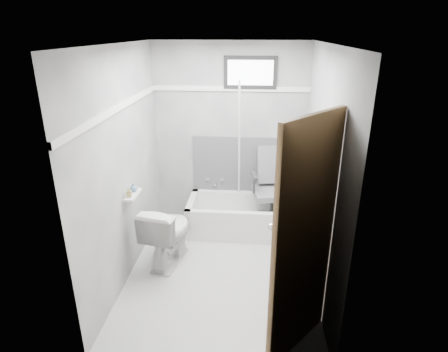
# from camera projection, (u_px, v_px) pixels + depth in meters

# --- Properties ---
(floor) EXTENTS (2.60, 2.60, 0.00)m
(floor) POSITION_uv_depth(u_px,v_px,m) (221.00, 270.00, 4.20)
(floor) COLOR silver
(floor) RESTS_ON ground
(ceiling) EXTENTS (2.60, 2.60, 0.00)m
(ceiling) POSITION_uv_depth(u_px,v_px,m) (221.00, 44.00, 3.32)
(ceiling) COLOR silver
(ceiling) RESTS_ON floor
(wall_back) EXTENTS (2.00, 0.02, 2.40)m
(wall_back) POSITION_uv_depth(u_px,v_px,m) (230.00, 136.00, 4.96)
(wall_back) COLOR slate
(wall_back) RESTS_ON floor
(wall_front) EXTENTS (2.00, 0.02, 2.40)m
(wall_front) POSITION_uv_depth(u_px,v_px,m) (204.00, 237.00, 2.55)
(wall_front) COLOR slate
(wall_front) RESTS_ON floor
(wall_left) EXTENTS (0.02, 2.60, 2.40)m
(wall_left) POSITION_uv_depth(u_px,v_px,m) (124.00, 167.00, 3.84)
(wall_left) COLOR slate
(wall_left) RESTS_ON floor
(wall_right) EXTENTS (0.02, 2.60, 2.40)m
(wall_right) POSITION_uv_depth(u_px,v_px,m) (322.00, 173.00, 3.68)
(wall_right) COLOR slate
(wall_right) RESTS_ON floor
(bathtub) EXTENTS (1.50, 0.70, 0.42)m
(bathtub) POSITION_uv_depth(u_px,v_px,m) (245.00, 216.00, 4.97)
(bathtub) COLOR silver
(bathtub) RESTS_ON floor
(office_chair) EXTENTS (0.66, 0.66, 0.98)m
(office_chair) POSITION_uv_depth(u_px,v_px,m) (273.00, 188.00, 4.84)
(office_chair) COLOR #5A5A5E
(office_chair) RESTS_ON bathtub
(toilet) EXTENTS (0.56, 0.81, 0.73)m
(toilet) POSITION_uv_depth(u_px,v_px,m) (168.00, 233.00, 4.24)
(toilet) COLOR silver
(toilet) RESTS_ON floor
(door) EXTENTS (0.78, 0.78, 2.00)m
(door) POSITION_uv_depth(u_px,v_px,m) (346.00, 267.00, 2.57)
(door) COLOR brown
(door) RESTS_ON floor
(window) EXTENTS (0.66, 0.04, 0.40)m
(window) POSITION_uv_depth(u_px,v_px,m) (250.00, 73.00, 4.63)
(window) COLOR black
(window) RESTS_ON wall_back
(backerboard) EXTENTS (1.50, 0.02, 0.78)m
(backerboard) POSITION_uv_depth(u_px,v_px,m) (248.00, 165.00, 5.08)
(backerboard) COLOR #4C4C4F
(backerboard) RESTS_ON wall_back
(trim_back) EXTENTS (2.00, 0.02, 0.06)m
(trim_back) POSITION_uv_depth(u_px,v_px,m) (230.00, 89.00, 4.72)
(trim_back) COLOR white
(trim_back) RESTS_ON wall_back
(trim_left) EXTENTS (0.02, 2.60, 0.06)m
(trim_left) POSITION_uv_depth(u_px,v_px,m) (119.00, 107.00, 3.61)
(trim_left) COLOR white
(trim_left) RESTS_ON wall_left
(pole) EXTENTS (0.02, 0.50, 1.90)m
(pole) POSITION_uv_depth(u_px,v_px,m) (239.00, 152.00, 4.79)
(pole) COLOR white
(pole) RESTS_ON bathtub
(shelf) EXTENTS (0.10, 0.32, 0.02)m
(shelf) POSITION_uv_depth(u_px,v_px,m) (133.00, 195.00, 3.93)
(shelf) COLOR silver
(shelf) RESTS_ON wall_left
(soap_bottle_a) EXTENTS (0.05, 0.05, 0.10)m
(soap_bottle_a) POSITION_uv_depth(u_px,v_px,m) (129.00, 192.00, 3.83)
(soap_bottle_a) COLOR #9D8E4E
(soap_bottle_a) RESTS_ON shelf
(soap_bottle_b) EXTENTS (0.08, 0.08, 0.10)m
(soap_bottle_b) POSITION_uv_depth(u_px,v_px,m) (133.00, 187.00, 3.96)
(soap_bottle_b) COLOR slate
(soap_bottle_b) RESTS_ON shelf
(faucet) EXTENTS (0.26, 0.10, 0.16)m
(faucet) POSITION_uv_depth(u_px,v_px,m) (215.00, 182.00, 5.19)
(faucet) COLOR silver
(faucet) RESTS_ON wall_back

